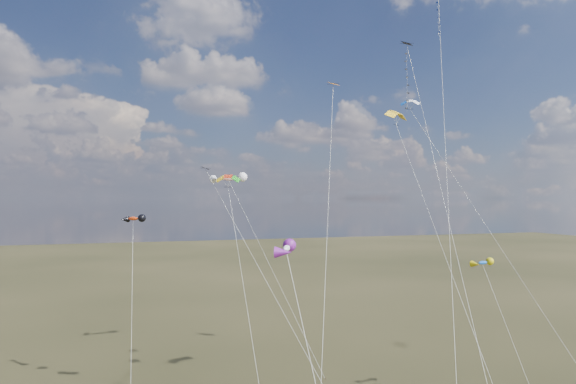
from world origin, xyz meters
name	(u,v)px	position (x,y,z in m)	size (l,w,h in m)	color
diamond_black_high	(411,90)	(11.88, 17.04, 28.65)	(8.62, 25.22, 33.75)	black
diamond_navy_tall	(440,40)	(15.51, 17.67, 33.95)	(13.28, 21.40, 39.54)	#0C184D
diamond_black_mid	(240,232)	(-3.60, 21.35, 15.28)	(9.86, 13.92, 21.56)	black
diamond_orange_center	(329,191)	(0.41, 9.47, 19.00)	(7.53, 14.41, 28.13)	orange
parafoil_yellow	(397,113)	(12.36, 20.53, 27.07)	(3.17, 17.59, 27.87)	yellow
parafoil_blue_white	(411,102)	(19.18, 28.97, 30.05)	(8.23, 21.68, 30.84)	blue
parafoil_tricolor	(228,177)	(-4.40, 23.02, 20.44)	(2.52, 15.39, 21.10)	yellow
novelty_orange_black	(133,219)	(-12.96, 30.49, 16.24)	(2.53, 14.62, 16.77)	red
novelty_white_purple	(287,250)	(-5.24, 1.92, 15.55)	(1.91, 14.30, 16.06)	white
novelty_redwhite_stripe	(229,179)	(-1.20, 38.69, 20.94)	(9.08, 16.36, 21.71)	red
novelty_blue_yellow	(483,263)	(18.66, 15.41, 12.24)	(2.23, 8.29, 12.73)	blue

